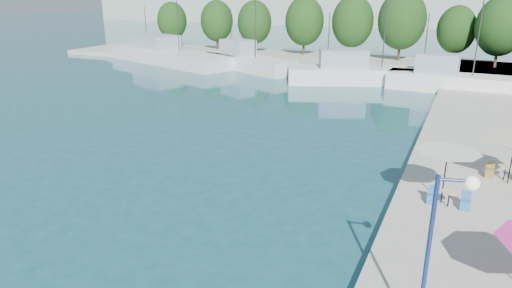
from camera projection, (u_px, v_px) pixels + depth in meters
The scene contains 17 objects.
quay_far at pixel (343, 62), 65.19m from camera, with size 90.00×16.00×0.60m, color #AEAA9D.
trawler_01 at pixel (168, 55), 66.63m from camera, with size 23.60×12.99×10.20m.
trawler_02 at pixel (246, 61), 60.75m from camera, with size 15.02×9.74×10.20m.
trawler_03 at pixel (362, 74), 51.68m from camera, with size 17.89×10.67×10.20m.
trawler_04 at pixel (453, 81), 47.15m from camera, with size 13.95×4.15×10.20m.
tree_01 at pixel (172, 21), 80.62m from camera, with size 5.19×5.19×7.69m.
tree_02 at pixel (217, 21), 76.44m from camera, with size 5.44×5.44×8.05m.
tree_03 at pixel (255, 22), 72.82m from camera, with size 5.46×5.46×8.08m.
tree_04 at pixel (304, 21), 69.45m from camera, with size 5.90×5.90×8.73m.
tree_05 at pixel (353, 22), 66.78m from camera, with size 6.03×6.03×8.93m.
tree_06 at pixel (402, 20), 63.10m from camera, with size 6.55×6.55×9.69m.
tree_07 at pixel (457, 30), 61.98m from camera, with size 5.15×5.15×7.63m.
tree_08 at pixel (501, 26), 57.47m from camera, with size 6.10×6.10×9.02m.
umbrella_white at pixel (447, 157), 20.39m from camera, with size 2.87×2.87×2.51m.
cafe_table_02 at pixel (448, 201), 20.62m from camera, with size 1.82×0.70×0.76m.
cafe_table_03 at pixel (504, 174), 23.61m from camera, with size 1.82×0.70×0.76m.
street_lamp at pixel (444, 231), 11.57m from camera, with size 1.01×0.45×5.03m.
Camera 1 is at (8.47, 2.35, 9.86)m, focal length 32.00 mm.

